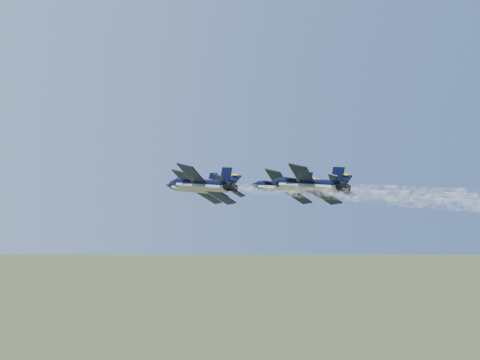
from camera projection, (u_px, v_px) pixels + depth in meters
jet_lead at (193, 187)px, 115.79m from camera, size 11.31×16.57×6.35m
jet_left at (201, 184)px, 97.07m from camera, size 11.31×16.57×6.35m
jet_right at (283, 187)px, 112.50m from camera, size 11.31×16.57×6.35m
jet_slot at (308, 184)px, 96.20m from camera, size 11.31×16.57×6.35m
smoke_trail_lead at (381, 182)px, 86.22m from camera, size 8.41×55.94×2.18m
smoke_trail_left at (446, 177)px, 67.50m from camera, size 8.41×55.94×2.18m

